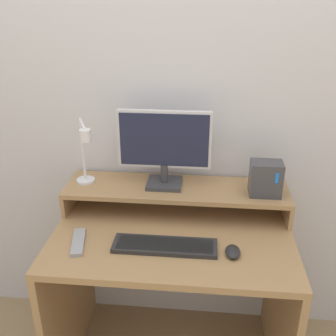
# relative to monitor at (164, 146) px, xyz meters

# --- Properties ---
(wall_back) EXTENTS (6.00, 0.05, 2.50)m
(wall_back) POSITION_rel_monitor_xyz_m (0.06, 0.16, 0.16)
(wall_back) COLOR silver
(wall_back) RESTS_ON ground_plane
(desk) EXTENTS (1.04, 0.67, 0.76)m
(desk) POSITION_rel_monitor_xyz_m (0.06, -0.21, -0.56)
(desk) COLOR #A87F51
(desk) RESTS_ON ground_plane
(monitor_shelf) EXTENTS (1.04, 0.27, 0.12)m
(monitor_shelf) POSITION_rel_monitor_xyz_m (0.06, -0.01, -0.22)
(monitor_shelf) COLOR #A87F51
(monitor_shelf) RESTS_ON desk
(monitor) EXTENTS (0.42, 0.15, 0.36)m
(monitor) POSITION_rel_monitor_xyz_m (0.00, 0.00, 0.00)
(monitor) COLOR #38383D
(monitor) RESTS_ON monitor_shelf
(desk_lamp) EXTENTS (0.13, 0.21, 0.32)m
(desk_lamp) POSITION_rel_monitor_xyz_m (-0.35, -0.07, -0.02)
(desk_lamp) COLOR silver
(desk_lamp) RESTS_ON monitor_shelf
(router_dock) EXTENTS (0.14, 0.10, 0.16)m
(router_dock) POSITION_rel_monitor_xyz_m (0.46, -0.05, -0.12)
(router_dock) COLOR #3D3D42
(router_dock) RESTS_ON monitor_shelf
(keyboard) EXTENTS (0.43, 0.12, 0.02)m
(keyboard) POSITION_rel_monitor_xyz_m (0.04, -0.32, -0.31)
(keyboard) COLOR #282828
(keyboard) RESTS_ON desk
(mouse) EXTENTS (0.06, 0.09, 0.03)m
(mouse) POSITION_rel_monitor_xyz_m (0.31, -0.35, -0.31)
(mouse) COLOR black
(mouse) RESTS_ON desk
(remote_control) EXTENTS (0.09, 0.19, 0.02)m
(remote_control) POSITION_rel_monitor_xyz_m (-0.32, -0.33, -0.31)
(remote_control) COLOR #99999E
(remote_control) RESTS_ON desk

